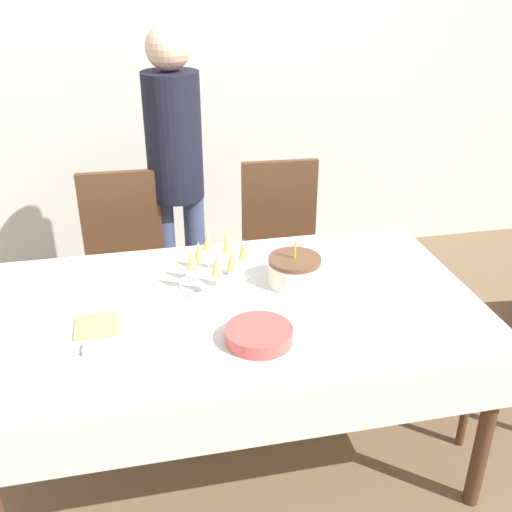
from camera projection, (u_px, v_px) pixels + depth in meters
The scene contains 12 objects.
ground_plane at pixel (236, 450), 2.58m from camera, with size 12.00×12.00×0.00m, color brown.
wall_back at pixel (177, 58), 3.61m from camera, with size 8.00×0.05×2.70m.
dining_table at pixel (234, 326), 2.29m from camera, with size 1.84×1.05×0.74m.
dining_chair_far_left at pixel (125, 261), 3.00m from camera, with size 0.43×0.43×0.97m.
dining_chair_far_right at pixel (283, 246), 3.15m from camera, with size 0.44×0.44×0.97m.
birthday_cake at pixel (294, 271), 2.36m from camera, with size 0.21×0.21×0.19m.
champagne_tray at pixel (217, 263), 2.35m from camera, with size 0.31×0.31×0.18m.
plate_stack_main at pixel (259, 335), 2.02m from camera, with size 0.23×0.23×0.05m.
cake_knife at pixel (299, 305), 2.23m from camera, with size 0.28×0.15×0.00m.
fork_pile at pixel (110, 347), 1.98m from camera, with size 0.17×0.07×0.02m.
napkin_pile at pixel (97, 326), 2.10m from camera, with size 0.15×0.15×0.01m.
person_standing at pixel (175, 161), 3.00m from camera, with size 0.28×0.28×1.63m.
Camera 1 is at (-0.32, -1.90, 1.91)m, focal length 42.00 mm.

